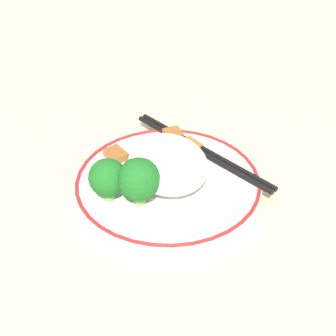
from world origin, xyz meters
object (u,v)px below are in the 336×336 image
at_px(broccoli_back_center, 139,180).
at_px(broccoli_back_left, 107,177).
at_px(plate, 168,185).
at_px(chopsticks, 203,151).

bearing_deg(broccoli_back_center, broccoli_back_left, 50.54).
xyz_separation_m(broccoli_back_left, broccoli_back_center, (-0.02, -0.03, 0.00)).
relative_size(plate, broccoli_back_center, 3.86).
distance_m(broccoli_back_center, chopsticks, 0.13).
xyz_separation_m(broccoli_back_center, chopsticks, (0.06, -0.11, -0.03)).
height_order(broccoli_back_center, chopsticks, broccoli_back_center).
bearing_deg(chopsticks, broccoli_back_left, 102.81).
height_order(broccoli_back_left, broccoli_back_center, broccoli_back_center).
relative_size(broccoli_back_left, broccoli_back_center, 0.89).
relative_size(broccoli_back_left, chopsticks, 0.24).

